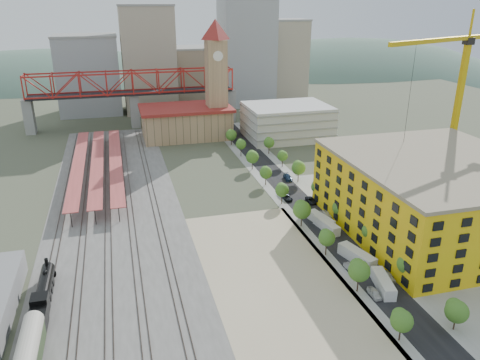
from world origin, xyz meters
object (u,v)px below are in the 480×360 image
object	(u,v)px
car_0	(375,293)
site_trailer_d	(321,220)
clock_tower	(216,68)
tower_crane	(456,83)
locomotive	(43,296)
site_trailer_b	(357,256)
construction_building	(436,195)
site_trailer_c	(327,226)
site_trailer_a	(383,283)

from	to	relation	value
car_0	site_trailer_d	bearing A→B (deg)	86.66
site_trailer_d	clock_tower	bearing A→B (deg)	81.91
tower_crane	car_0	xyz separation A→B (m)	(-49.35, -46.54, -31.78)
locomotive	car_0	bearing A→B (deg)	-12.41
site_trailer_b	tower_crane	bearing A→B (deg)	20.50
clock_tower	construction_building	bearing A→B (deg)	-71.22
site_trailer_c	site_trailer_d	xyz separation A→B (m)	(0.00, 3.39, 0.00)
clock_tower	locomotive	distance (m)	125.91
construction_building	site_trailer_b	world-z (taller)	construction_building
locomotive	car_0	size ratio (longest dim) A/B	5.49
site_trailer_c	locomotive	bearing A→B (deg)	-176.05
construction_building	site_trailer_a	bearing A→B (deg)	-141.82
clock_tower	site_trailer_a	world-z (taller)	clock_tower
clock_tower	site_trailer_b	bearing A→B (deg)	-85.82
clock_tower	tower_crane	size ratio (longest dim) A/B	0.99
clock_tower	site_trailer_c	xyz separation A→B (m)	(8.00, -93.43, -27.46)
site_trailer_a	car_0	size ratio (longest dim) A/B	2.21
locomotive	car_0	xyz separation A→B (m)	(63.00, -13.86, -1.44)
clock_tower	site_trailer_d	bearing A→B (deg)	-84.92
site_trailer_b	site_trailer_c	xyz separation A→B (m)	(0.00, 16.01, -0.13)
tower_crane	site_trailer_c	size ratio (longest dim) A/B	5.85
construction_building	car_0	xyz separation A→B (m)	(-29.00, -22.42, -8.69)
construction_building	site_trailer_d	distance (m)	29.01
site_trailer_a	construction_building	bearing A→B (deg)	50.69
site_trailer_a	site_trailer_b	world-z (taller)	site_trailer_b
construction_building	site_trailer_c	bearing A→B (deg)	165.84
construction_building	locomotive	distance (m)	92.68
tower_crane	car_0	world-z (taller)	tower_crane
site_trailer_c	site_trailer_d	distance (m)	3.39
construction_building	locomotive	bearing A→B (deg)	-174.68
tower_crane	site_trailer_b	bearing A→B (deg)	-144.08
locomotive	site_trailer_a	distance (m)	67.07
site_trailer_b	site_trailer_d	world-z (taller)	site_trailer_b
site_trailer_a	site_trailer_d	distance (m)	30.39
site_trailer_d	car_0	bearing A→B (deg)	-108.46
site_trailer_b	car_0	xyz separation A→B (m)	(-3.00, -12.97, -0.65)
locomotive	site_trailer_b	bearing A→B (deg)	-0.77
site_trailer_a	car_0	xyz separation A→B (m)	(-3.00, -1.97, -0.55)
locomotive	site_trailer_c	size ratio (longest dim) A/B	2.56
locomotive	site_trailer_a	bearing A→B (deg)	-10.21
site_trailer_b	site_trailer_c	distance (m)	16.01
site_trailer_b	locomotive	bearing A→B (deg)	163.81
site_trailer_c	clock_tower	bearing A→B (deg)	85.94
site_trailer_a	site_trailer_b	distance (m)	11.00
site_trailer_c	car_0	xyz separation A→B (m)	(-3.00, -28.98, -0.52)
site_trailer_a	site_trailer_d	xyz separation A→B (m)	(0.00, 30.39, -0.04)
site_trailer_b	site_trailer_c	world-z (taller)	site_trailer_b
site_trailer_d	car_0	xyz separation A→B (m)	(-3.00, -32.36, -0.52)
clock_tower	tower_crane	xyz separation A→B (m)	(54.35, -75.87, 3.80)
construction_building	site_trailer_c	xyz separation A→B (m)	(-26.00, 6.56, -8.18)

